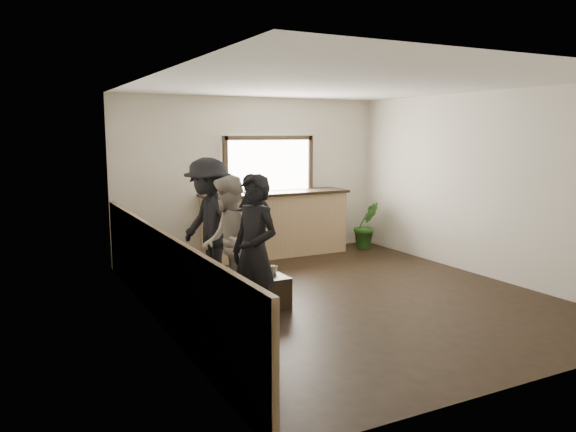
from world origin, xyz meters
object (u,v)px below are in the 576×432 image
potted_plant (366,225)px  person_c (209,224)px  sofa (198,291)px  person_a (255,252)px  cup_b (274,269)px  cup_a (247,267)px  person_d (253,227)px  coffee_table (259,288)px  bar_counter (275,220)px  person_b (228,243)px

potted_plant → person_c: size_ratio=0.48×
sofa → person_a: size_ratio=1.21×
sofa → cup_b: bearing=-90.6°
cup_a → person_d: 1.10m
person_a → sofa: bearing=-166.2°
coffee_table → person_c: 1.25m
cup_a → person_a: size_ratio=0.08×
bar_counter → coffee_table: bar_counter is taller
cup_b → cup_a: bearing=133.1°
bar_counter → cup_a: bearing=-123.8°
cup_a → person_c: size_ratio=0.07×
person_d → cup_b: bearing=49.1°
person_a → cup_a: bearing=141.0°
potted_plant → person_a: bearing=-140.3°
person_b → bar_counter: bearing=164.0°
sofa → cup_a: bearing=-71.1°
coffee_table → cup_b: 0.31m
person_d → person_b: bearing=23.7°
person_b → person_d: person_b is taller
bar_counter → cup_a: size_ratio=20.40×
bar_counter → cup_b: 2.87m
cup_a → person_a: bearing=-108.4°
cup_a → cup_b: size_ratio=1.28×
cup_b → person_d: (0.24, 1.19, 0.35)m
potted_plant → person_d: (-2.86, -1.15, 0.35)m
coffee_table → bar_counter: bearing=59.5°
sofa → cup_a: (0.78, 0.33, 0.14)m
sofa → cup_a: size_ratio=15.87×
bar_counter → person_d: bar_counter is taller
sofa → cup_b: sofa is taller
potted_plant → person_b: person_b is taller
person_a → person_b: bearing=159.7°
cup_a → person_c: 0.96m
cup_b → potted_plant: 3.88m
sofa → person_a: person_a is taller
sofa → potted_plant: bearing=-63.7°
cup_a → person_d: (0.49, 0.92, 0.35)m
bar_counter → person_d: size_ratio=1.69×
bar_counter → person_c: bar_counter is taller
sofa → person_b: size_ratio=1.26×
sofa → cup_b: size_ratio=20.26×
bar_counter → sofa: size_ratio=1.29×
bar_counter → sofa: (-2.32, -2.62, -0.33)m
person_c → person_d: 0.75m
coffee_table → person_a: (-0.41, -0.82, 0.67)m
cup_b → person_b: bearing=171.0°
coffee_table → person_a: person_a is taller
cup_a → person_c: bearing=106.4°
cup_b → person_b: person_b is taller
bar_counter → person_b: bearing=-127.1°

